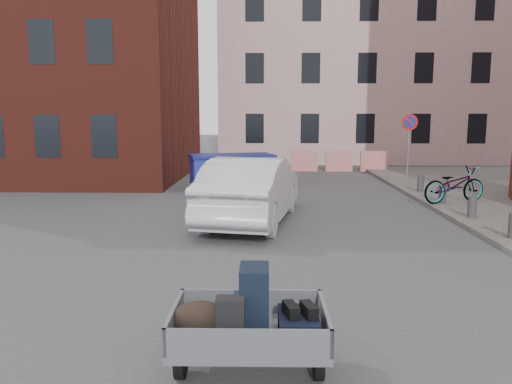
{
  "coord_description": "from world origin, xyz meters",
  "views": [
    {
      "loc": [
        0.73,
        -9.36,
        2.75
      ],
      "look_at": [
        0.48,
        1.24,
        1.1
      ],
      "focal_mm": 35.0,
      "sensor_mm": 36.0,
      "label": 1
    }
  ],
  "objects_px": {
    "dumpster": "(232,171)",
    "silver_car": "(252,190)",
    "trailer": "(248,323)",
    "bicycle": "(454,185)"
  },
  "relations": [
    {
      "from": "bicycle",
      "to": "silver_car",
      "type": "bearing_deg",
      "value": 92.32
    },
    {
      "from": "trailer",
      "to": "bicycle",
      "type": "distance_m",
      "value": 11.61
    },
    {
      "from": "dumpster",
      "to": "bicycle",
      "type": "distance_m",
      "value": 7.81
    },
    {
      "from": "trailer",
      "to": "silver_car",
      "type": "xyz_separation_m",
      "value": [
        -0.22,
        7.75,
        0.24
      ]
    },
    {
      "from": "dumpster",
      "to": "silver_car",
      "type": "bearing_deg",
      "value": -96.49
    },
    {
      "from": "dumpster",
      "to": "bicycle",
      "type": "relative_size",
      "value": 1.62
    },
    {
      "from": "bicycle",
      "to": "dumpster",
      "type": "bearing_deg",
      "value": 44.17
    },
    {
      "from": "dumpster",
      "to": "silver_car",
      "type": "height_order",
      "value": "silver_car"
    },
    {
      "from": "trailer",
      "to": "silver_car",
      "type": "bearing_deg",
      "value": 91.16
    },
    {
      "from": "trailer",
      "to": "dumpster",
      "type": "distance_m",
      "value": 13.67
    }
  ]
}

